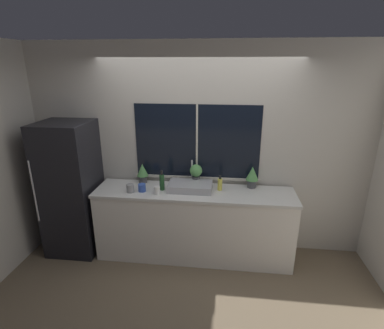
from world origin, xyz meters
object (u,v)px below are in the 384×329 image
refrigerator (71,189)px  sink (190,186)px  potted_plant_center (196,173)px  soap_bottle (220,184)px  bottle_tall (162,182)px  mug_white (157,190)px  mug_blue (142,188)px  potted_plant_left (143,172)px  potted_plant_right (252,176)px  mug_grey (130,188)px

refrigerator → sink: size_ratio=3.22×
potted_plant_center → soap_bottle: 0.35m
bottle_tall → sink: bearing=6.6°
potted_plant_center → mug_white: (-0.44, -0.34, -0.12)m
soap_bottle → mug_blue: (-0.96, -0.15, -0.03)m
potted_plant_left → soap_bottle: potted_plant_left is taller
potted_plant_center → soap_bottle: potted_plant_center is taller
refrigerator → potted_plant_center: size_ratio=6.30×
potted_plant_left → mug_blue: (0.07, -0.28, -0.10)m
bottle_tall → mug_blue: bearing=-162.1°
refrigerator → potted_plant_right: (2.33, 0.21, 0.21)m
potted_plant_left → mug_white: size_ratio=2.59×
sink → potted_plant_left: bearing=165.8°
refrigerator → potted_plant_right: bearing=5.2°
potted_plant_right → mug_white: potted_plant_right is taller
soap_bottle → mug_white: bearing=-164.3°
potted_plant_center → potted_plant_right: size_ratio=1.00×
soap_bottle → potted_plant_right: bearing=18.2°
potted_plant_center → soap_bottle: (0.31, -0.13, -0.09)m
bottle_tall → refrigerator: bearing=-179.8°
sink → bottle_tall: bearing=-173.4°
potted_plant_left → mug_grey: potted_plant_left is taller
potted_plant_center → mug_white: potted_plant_center is taller
potted_plant_left → bottle_tall: (0.30, -0.21, -0.04)m
refrigerator → mug_blue: refrigerator is taller
potted_plant_right → mug_white: 1.21m
refrigerator → mug_white: bearing=-6.4°
potted_plant_right → mug_white: bearing=-163.4°
sink → bottle_tall: size_ratio=2.14×
potted_plant_right → mug_blue: (-1.36, -0.28, -0.11)m
mug_blue → sink: bearing=11.3°
potted_plant_right → bottle_tall: potted_plant_right is taller
sink → bottle_tall: (-0.35, -0.04, 0.06)m
mug_blue → potted_plant_left: bearing=103.2°
refrigerator → mug_grey: size_ratio=17.46×
sink → refrigerator: bearing=-178.3°
potted_plant_center → mug_grey: potted_plant_center is taller
potted_plant_center → potted_plant_right: potted_plant_right is taller
mug_white → mug_grey: size_ratio=1.00×
sink → potted_plant_right: size_ratio=1.95×
potted_plant_center → mug_blue: bearing=-156.2°
mug_blue → refrigerator: bearing=175.8°
refrigerator → mug_blue: size_ratio=18.42×
bottle_tall → mug_white: size_ratio=2.54×
mug_white → mug_grey: (-0.34, 0.02, -0.00)m
refrigerator → potted_plant_right: refrigerator is taller
refrigerator → bottle_tall: (1.21, 0.00, 0.15)m
soap_bottle → bottle_tall: bearing=-174.1°
potted_plant_left → mug_grey: bearing=-102.2°
potted_plant_left → refrigerator: bearing=-166.9°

